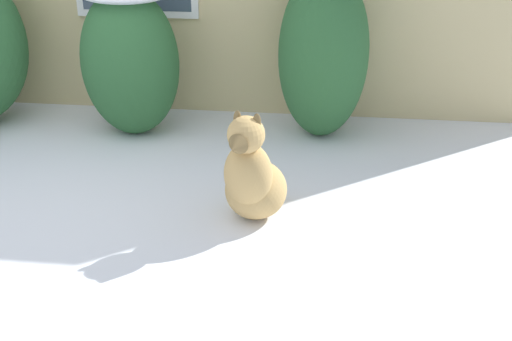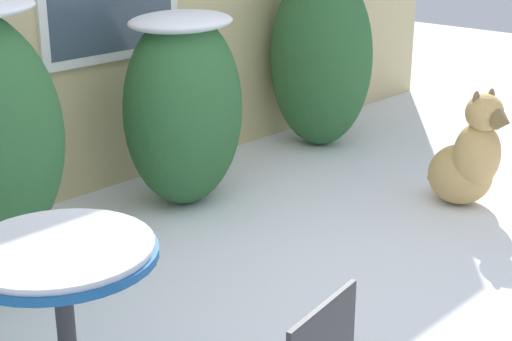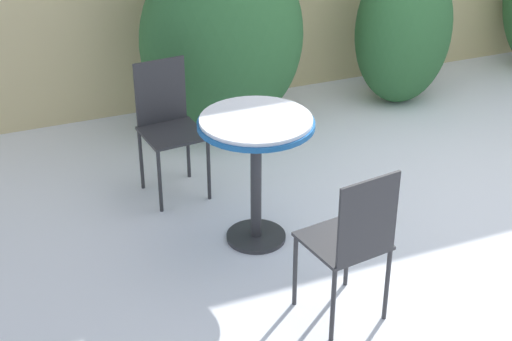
# 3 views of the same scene
# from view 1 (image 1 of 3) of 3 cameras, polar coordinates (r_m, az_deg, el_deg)

# --- Properties ---
(ground_plane) EXTENTS (16.00, 16.00, 0.00)m
(ground_plane) POSITION_cam_1_polar(r_m,az_deg,el_deg) (4.46, -21.15, -4.33)
(ground_plane) COLOR white
(shrub_middle) EXTENTS (0.81, 0.65, 1.23)m
(shrub_middle) POSITION_cam_1_polar(r_m,az_deg,el_deg) (5.41, -11.16, 9.73)
(shrub_middle) COLOR #2D6033
(shrub_middle) RESTS_ON ground_plane
(shrub_right) EXTENTS (0.73, 0.82, 1.39)m
(shrub_right) POSITION_cam_1_polar(r_m,az_deg,el_deg) (5.29, 6.03, 10.64)
(shrub_right) COLOR #2D6033
(shrub_right) RESTS_ON ground_plane
(dog) EXTENTS (0.50, 0.65, 0.77)m
(dog) POSITION_cam_1_polar(r_m,az_deg,el_deg) (4.06, -0.32, -0.73)
(dog) COLOR tan
(dog) RESTS_ON ground_plane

